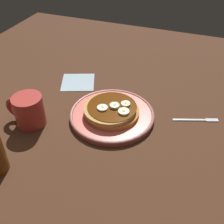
# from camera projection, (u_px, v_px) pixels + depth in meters

# --- Properties ---
(ground_plane) EXTENTS (1.40, 1.40, 0.03)m
(ground_plane) POSITION_uv_depth(u_px,v_px,m) (112.00, 121.00, 0.79)
(ground_plane) COLOR #422616
(plate) EXTENTS (0.24, 0.24, 0.02)m
(plate) POSITION_uv_depth(u_px,v_px,m) (112.00, 115.00, 0.78)
(plate) COLOR #CC594C
(plate) RESTS_ON ground_plane
(pancake_stack) EXTENTS (0.16, 0.16, 0.03)m
(pancake_stack) POSITION_uv_depth(u_px,v_px,m) (111.00, 110.00, 0.76)
(pancake_stack) COLOR #BE7735
(pancake_stack) RESTS_ON plate
(banana_slice_0) EXTENTS (0.03, 0.03, 0.01)m
(banana_slice_0) POSITION_uv_depth(u_px,v_px,m) (114.00, 106.00, 0.75)
(banana_slice_0) COLOR #F5EBC2
(banana_slice_0) RESTS_ON pancake_stack
(banana_slice_1) EXTENTS (0.03, 0.03, 0.01)m
(banana_slice_1) POSITION_uv_depth(u_px,v_px,m) (102.00, 108.00, 0.75)
(banana_slice_1) COLOR #F9E9C4
(banana_slice_1) RESTS_ON pancake_stack
(banana_slice_2) EXTENTS (0.03, 0.03, 0.01)m
(banana_slice_2) POSITION_uv_depth(u_px,v_px,m) (126.00, 104.00, 0.76)
(banana_slice_2) COLOR #F7E5B7
(banana_slice_2) RESTS_ON pancake_stack
(banana_slice_3) EXTENTS (0.03, 0.03, 0.01)m
(banana_slice_3) POSITION_uv_depth(u_px,v_px,m) (124.00, 112.00, 0.73)
(banana_slice_3) COLOR #FCF4B8
(banana_slice_3) RESTS_ON pancake_stack
(coffee_mug) EXTENTS (0.12, 0.08, 0.09)m
(coffee_mug) POSITION_uv_depth(u_px,v_px,m) (28.00, 110.00, 0.73)
(coffee_mug) COLOR #B23833
(coffee_mug) RESTS_ON ground_plane
(napkin) EXTENTS (0.14, 0.14, 0.00)m
(napkin) POSITION_uv_depth(u_px,v_px,m) (78.00, 82.00, 0.93)
(napkin) COLOR #99B2BF
(napkin) RESTS_ON ground_plane
(fork) EXTENTS (0.13, 0.05, 0.01)m
(fork) POSITION_uv_depth(u_px,v_px,m) (198.00, 120.00, 0.77)
(fork) COLOR silver
(fork) RESTS_ON ground_plane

